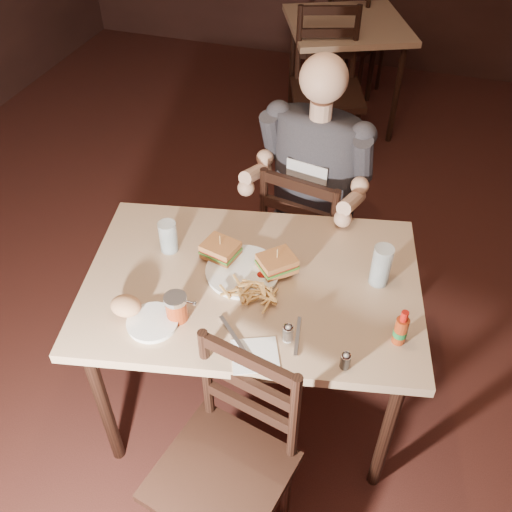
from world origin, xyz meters
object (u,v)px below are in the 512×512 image
(hot_sauce, at_px, (402,327))
(bg_table, at_px, (346,35))
(main_table, at_px, (252,296))
(glass_left, at_px, (168,237))
(diner, at_px, (314,160))
(side_plate, at_px, (153,323))
(chair_far, at_px, (311,236))
(syrup_dispenser, at_px, (176,307))
(glass_right, at_px, (381,266))
(dinner_plate, at_px, (243,272))
(chair_near, at_px, (221,476))
(bg_chair_near, at_px, (327,94))
(bg_chair_far, at_px, (356,40))

(hot_sauce, bearing_deg, bg_table, 104.29)
(main_table, height_order, glass_left, glass_left)
(diner, bearing_deg, side_plate, -98.87)
(chair_far, distance_m, syrup_dispenser, 1.04)
(glass_right, relative_size, syrup_dispenser, 1.58)
(diner, xyz_separation_m, dinner_plate, (-0.11, -0.62, -0.13))
(chair_near, relative_size, bg_chair_near, 0.89)
(side_plate, bearing_deg, glass_left, 105.36)
(hot_sauce, height_order, syrup_dispenser, hot_sauce)
(glass_left, height_order, glass_right, glass_right)
(syrup_dispenser, bearing_deg, main_table, 41.18)
(bg_chair_far, distance_m, glass_right, 3.11)
(bg_table, height_order, bg_chair_near, bg_chair_near)
(diner, bearing_deg, bg_table, 106.57)
(chair_near, relative_size, side_plate, 5.18)
(chair_far, bearing_deg, hot_sauce, 130.40)
(glass_right, xyz_separation_m, side_plate, (-0.70, -0.44, -0.07))
(bg_table, bearing_deg, chair_near, -85.92)
(bg_table, xyz_separation_m, syrup_dispenser, (-0.04, -2.85, 0.14))
(diner, bearing_deg, syrup_dispenser, -95.98)
(diner, relative_size, dinner_plate, 3.33)
(bg_table, xyz_separation_m, chair_near, (0.23, -3.19, -0.24))
(chair_near, relative_size, bg_chair_far, 1.02)
(glass_left, xyz_separation_m, syrup_dispenser, (0.17, -0.31, -0.01))
(bg_chair_far, relative_size, glass_right, 5.33)
(bg_table, bearing_deg, dinner_plate, -87.70)
(diner, bearing_deg, glass_left, -116.51)
(main_table, height_order, bg_table, same)
(main_table, distance_m, bg_table, 2.61)
(glass_left, xyz_separation_m, side_plate, (0.10, -0.37, -0.06))
(diner, relative_size, syrup_dispenser, 8.74)
(glass_left, distance_m, side_plate, 0.39)
(chair_near, height_order, dinner_plate, chair_near)
(hot_sauce, bearing_deg, glass_right, 112.39)
(glass_right, height_order, syrup_dispenser, glass_right)
(chair_far, bearing_deg, side_plate, 81.52)
(bg_table, distance_m, hot_sauce, 2.82)
(side_plate, bearing_deg, bg_chair_near, 87.35)
(glass_left, distance_m, hot_sauce, 0.92)
(bg_chair_far, bearing_deg, side_plate, 109.25)
(dinner_plate, xyz_separation_m, syrup_dispenser, (-0.14, -0.27, 0.04))
(bg_table, bearing_deg, syrup_dispenser, -90.82)
(chair_near, bearing_deg, bg_chair_far, 106.09)
(diner, distance_m, side_plate, 1.01)
(bg_chair_near, xyz_separation_m, glass_right, (0.59, -1.92, 0.36))
(syrup_dispenser, bearing_deg, bg_chair_near, 77.49)
(bg_table, bearing_deg, bg_chair_far, 90.00)
(chair_far, xyz_separation_m, dinner_plate, (-0.12, -0.66, 0.33))
(chair_near, distance_m, side_plate, 0.55)
(chair_far, height_order, syrup_dispenser, chair_far)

